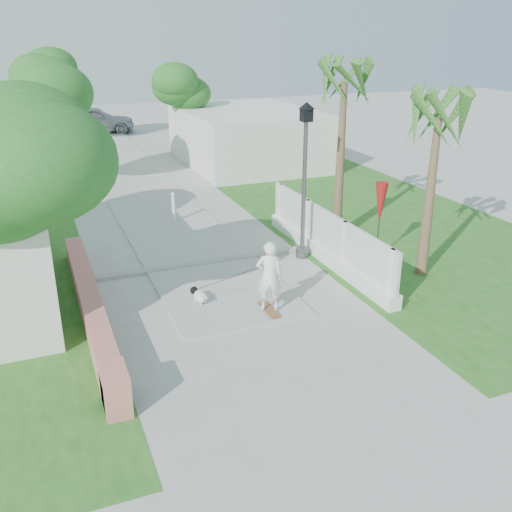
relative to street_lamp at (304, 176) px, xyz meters
name	(u,v)px	position (x,y,z in m)	size (l,w,h in m)	color
ground	(292,376)	(-2.90, -5.50, -2.43)	(90.00, 90.00, 0.00)	#B7B7B2
path_strip	(121,164)	(-2.90, 14.50, -2.40)	(3.20, 36.00, 0.06)	#B7B7B2
curb	(202,263)	(-2.90, 0.50, -2.38)	(6.50, 0.25, 0.10)	#999993
grass_right	(374,217)	(4.10, 2.50, -2.42)	(8.00, 20.00, 0.01)	#275F1E
pink_wall	(92,312)	(-6.20, -1.95, -2.11)	(0.45, 8.20, 0.80)	#C87366
lattice_fence	(326,243)	(0.50, -0.50, -1.88)	(0.35, 7.00, 1.50)	white
building_right	(248,137)	(3.10, 12.50, -1.13)	(6.00, 8.00, 2.60)	silver
street_lamp	(304,176)	(0.00, 0.00, 0.00)	(0.44, 0.44, 4.44)	#59595E
bollard	(174,207)	(-2.70, 4.50, -1.84)	(0.14, 0.14, 1.09)	white
patio_umbrella	(380,204)	(1.90, -1.00, -0.74)	(0.36, 0.36, 2.30)	#59595E
tree_left_near	(11,168)	(-7.38, -2.52, 1.40)	(3.60, 3.60, 5.28)	#4C3826
tree_path_left	(53,95)	(-5.88, 10.48, 1.39)	(3.40, 3.40, 5.23)	#4C3826
tree_path_right	(181,89)	(0.32, 14.48, 1.07)	(3.00, 3.00, 4.79)	#4C3826
tree_path_far	(45,77)	(-5.68, 20.48, 1.39)	(3.20, 3.20, 5.17)	#4C3826
palm_far	(344,94)	(1.70, 1.00, 2.06)	(1.80, 1.80, 5.30)	brown
palm_near	(438,128)	(2.50, -2.30, 1.53)	(1.80, 1.80, 4.70)	brown
skateboarder	(238,278)	(-2.89, -2.45, -1.63)	(1.74, 1.68, 1.79)	brown
dog	(199,296)	(-3.69, -1.88, -2.19)	(0.45, 0.61, 0.44)	white
parked_car	(93,120)	(-2.98, 24.19, -1.56)	(2.04, 5.06, 1.72)	#A8A9B0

